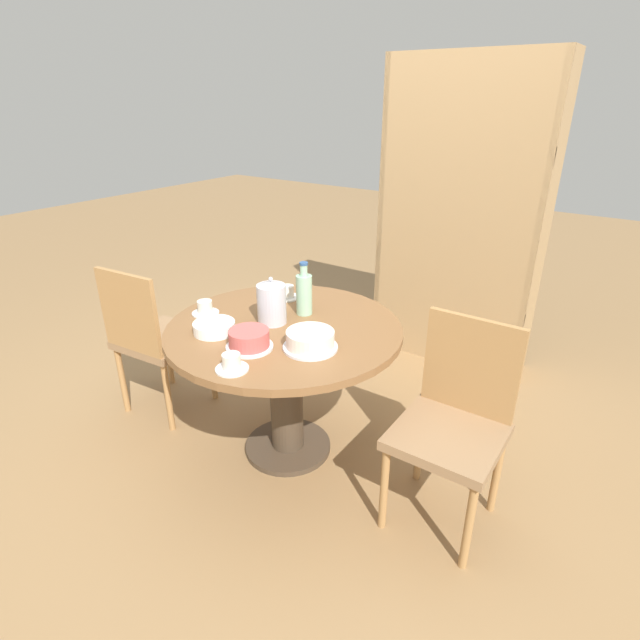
# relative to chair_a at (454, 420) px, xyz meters

# --- Properties ---
(ground_plane) EXTENTS (14.00, 14.00, 0.00)m
(ground_plane) POSITION_rel_chair_a_xyz_m (-0.83, -0.07, -0.48)
(ground_plane) COLOR #937047
(dining_table) EXTENTS (1.11, 1.11, 0.71)m
(dining_table) POSITION_rel_chair_a_xyz_m (-0.83, -0.07, 0.07)
(dining_table) COLOR #473828
(dining_table) RESTS_ON ground_plane
(chair_a) EXTENTS (0.42, 0.42, 0.89)m
(chair_a) POSITION_rel_chair_a_xyz_m (0.00, 0.00, 0.00)
(chair_a) COLOR #A87A47
(chair_a) RESTS_ON ground_plane
(chair_b) EXTENTS (0.46, 0.46, 0.89)m
(chair_b) POSITION_rel_chair_a_xyz_m (-1.66, -0.20, 0.00)
(chair_b) COLOR #A87A47
(chair_b) RESTS_ON ground_plane
(bookshelf) EXTENTS (1.04, 0.28, 1.93)m
(bookshelf) POSITION_rel_chair_a_xyz_m (-0.55, 1.39, 0.44)
(bookshelf) COLOR tan
(bookshelf) RESTS_ON ground_plane
(coffee_pot) EXTENTS (0.14, 0.14, 0.23)m
(coffee_pot) POSITION_rel_chair_a_xyz_m (-0.90, -0.06, 0.33)
(coffee_pot) COLOR silver
(coffee_pot) RESTS_ON dining_table
(water_bottle) EXTENTS (0.08, 0.08, 0.26)m
(water_bottle) POSITION_rel_chair_a_xyz_m (-0.84, 0.10, 0.34)
(water_bottle) COLOR #99C6A3
(water_bottle) RESTS_ON dining_table
(cake_main) EXTENTS (0.24, 0.24, 0.08)m
(cake_main) POSITION_rel_chair_a_xyz_m (-0.60, -0.18, 0.27)
(cake_main) COLOR silver
(cake_main) RESTS_ON dining_table
(cake_second) EXTENTS (0.20, 0.20, 0.08)m
(cake_second) POSITION_rel_chair_a_xyz_m (-0.81, -0.33, 0.27)
(cake_second) COLOR silver
(cake_second) RESTS_ON dining_table
(cup_a) EXTENTS (0.13, 0.13, 0.07)m
(cup_a) POSITION_rel_chair_a_xyz_m (-1.04, 0.22, 0.26)
(cup_a) COLOR silver
(cup_a) RESTS_ON dining_table
(cup_b) EXTENTS (0.13, 0.13, 0.07)m
(cup_b) POSITION_rel_chair_a_xyz_m (-1.24, -0.18, 0.26)
(cup_b) COLOR silver
(cup_b) RESTS_ON dining_table
(cup_c) EXTENTS (0.13, 0.13, 0.07)m
(cup_c) POSITION_rel_chair_a_xyz_m (-0.75, -0.50, 0.26)
(cup_c) COLOR silver
(cup_c) RESTS_ON dining_table
(plate_stack) EXTENTS (0.19, 0.19, 0.05)m
(plate_stack) POSITION_rel_chair_a_xyz_m (-1.05, -0.30, 0.26)
(plate_stack) COLOR white
(plate_stack) RESTS_ON dining_table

